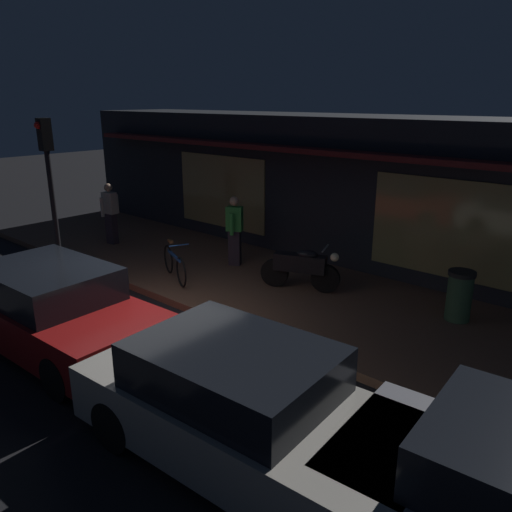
{
  "coord_description": "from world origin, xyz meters",
  "views": [
    {
      "loc": [
        6.78,
        -4.93,
        4.02
      ],
      "look_at": [
        0.36,
        2.4,
        0.95
      ],
      "focal_mm": 35.36,
      "sensor_mm": 36.0,
      "label": 1
    }
  ],
  "objects_px": {
    "motorcycle": "(301,267)",
    "person_photographer": "(110,212)",
    "person_bystander": "(235,229)",
    "parked_car_near": "(53,309)",
    "parked_car_far": "(242,406)",
    "bicycle_parked": "(174,264)",
    "traffic_light_pole": "(49,170)",
    "trash_bin": "(459,295)"
  },
  "relations": [
    {
      "from": "parked_car_far",
      "to": "motorcycle",
      "type": "bearing_deg",
      "value": 118.83
    },
    {
      "from": "motorcycle",
      "to": "parked_car_far",
      "type": "xyz_separation_m",
      "value": [
        2.49,
        -4.53,
        0.06
      ]
    },
    {
      "from": "parked_car_far",
      "to": "person_bystander",
      "type": "bearing_deg",
      "value": 134.2
    },
    {
      "from": "motorcycle",
      "to": "parked_car_far",
      "type": "relative_size",
      "value": 0.39
    },
    {
      "from": "traffic_light_pole",
      "to": "parked_car_far",
      "type": "height_order",
      "value": "traffic_light_pole"
    },
    {
      "from": "bicycle_parked",
      "to": "person_photographer",
      "type": "bearing_deg",
      "value": 168.08
    },
    {
      "from": "traffic_light_pole",
      "to": "parked_car_far",
      "type": "xyz_separation_m",
      "value": [
        7.55,
        -1.85,
        -1.77
      ]
    },
    {
      "from": "motorcycle",
      "to": "traffic_light_pole",
      "type": "bearing_deg",
      "value": -152.07
    },
    {
      "from": "person_bystander",
      "to": "parked_car_near",
      "type": "height_order",
      "value": "person_bystander"
    },
    {
      "from": "person_photographer",
      "to": "traffic_light_pole",
      "type": "height_order",
      "value": "traffic_light_pole"
    },
    {
      "from": "parked_car_near",
      "to": "trash_bin",
      "type": "bearing_deg",
      "value": 47.84
    },
    {
      "from": "person_photographer",
      "to": "parked_car_far",
      "type": "bearing_deg",
      "value": -24.74
    },
    {
      "from": "traffic_light_pole",
      "to": "person_photographer",
      "type": "bearing_deg",
      "value": 115.04
    },
    {
      "from": "person_bystander",
      "to": "traffic_light_pole",
      "type": "distance_m",
      "value": 4.37
    },
    {
      "from": "bicycle_parked",
      "to": "parked_car_far",
      "type": "distance_m",
      "value": 5.9
    },
    {
      "from": "traffic_light_pole",
      "to": "parked_car_near",
      "type": "distance_m",
      "value": 4.26
    },
    {
      "from": "trash_bin",
      "to": "parked_car_near",
      "type": "bearing_deg",
      "value": -132.16
    },
    {
      "from": "bicycle_parked",
      "to": "person_photographer",
      "type": "xyz_separation_m",
      "value": [
        -3.55,
        0.75,
        0.52
      ]
    },
    {
      "from": "person_bystander",
      "to": "trash_bin",
      "type": "height_order",
      "value": "person_bystander"
    },
    {
      "from": "motorcycle",
      "to": "traffic_light_pole",
      "type": "xyz_separation_m",
      "value": [
        -5.05,
        -2.68,
        1.83
      ]
    },
    {
      "from": "motorcycle",
      "to": "parked_car_far",
      "type": "distance_m",
      "value": 5.17
    },
    {
      "from": "parked_car_near",
      "to": "traffic_light_pole",
      "type": "bearing_deg",
      "value": 150.66
    },
    {
      "from": "motorcycle",
      "to": "person_photographer",
      "type": "distance_m",
      "value": 6.07
    },
    {
      "from": "parked_car_near",
      "to": "person_photographer",
      "type": "bearing_deg",
      "value": 137.57
    },
    {
      "from": "person_photographer",
      "to": "parked_car_near",
      "type": "bearing_deg",
      "value": -42.43
    },
    {
      "from": "bicycle_parked",
      "to": "trash_bin",
      "type": "bearing_deg",
      "value": 19.92
    },
    {
      "from": "bicycle_parked",
      "to": "traffic_light_pole",
      "type": "relative_size",
      "value": 0.43
    },
    {
      "from": "trash_bin",
      "to": "parked_car_near",
      "type": "height_order",
      "value": "parked_car_near"
    },
    {
      "from": "bicycle_parked",
      "to": "parked_car_near",
      "type": "distance_m",
      "value": 3.32
    },
    {
      "from": "trash_bin",
      "to": "traffic_light_pole",
      "type": "distance_m",
      "value": 8.95
    },
    {
      "from": "motorcycle",
      "to": "person_bystander",
      "type": "distance_m",
      "value": 2.23
    },
    {
      "from": "motorcycle",
      "to": "person_photographer",
      "type": "height_order",
      "value": "person_photographer"
    },
    {
      "from": "bicycle_parked",
      "to": "parked_car_near",
      "type": "xyz_separation_m",
      "value": [
        0.79,
        -3.22,
        0.2
      ]
    },
    {
      "from": "traffic_light_pole",
      "to": "parked_car_far",
      "type": "distance_m",
      "value": 7.97
    },
    {
      "from": "motorcycle",
      "to": "person_bystander",
      "type": "bearing_deg",
      "value": 172.86
    },
    {
      "from": "person_photographer",
      "to": "person_bystander",
      "type": "distance_m",
      "value": 3.95
    },
    {
      "from": "motorcycle",
      "to": "parked_car_near",
      "type": "relative_size",
      "value": 0.39
    },
    {
      "from": "trash_bin",
      "to": "parked_car_far",
      "type": "distance_m",
      "value": 5.2
    },
    {
      "from": "person_photographer",
      "to": "motorcycle",
      "type": "bearing_deg",
      "value": 5.75
    },
    {
      "from": "motorcycle",
      "to": "parked_car_near",
      "type": "height_order",
      "value": "parked_car_near"
    },
    {
      "from": "motorcycle",
      "to": "parked_car_near",
      "type": "bearing_deg",
      "value": -110.16
    },
    {
      "from": "person_bystander",
      "to": "parked_car_far",
      "type": "relative_size",
      "value": 0.4
    }
  ]
}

